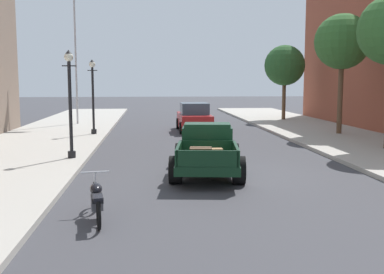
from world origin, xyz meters
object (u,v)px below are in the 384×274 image
(street_tree_second, at_px, (342,42))
(street_tree_third, at_px, (285,66))
(motorcycle_parked, at_px, (97,199))
(street_lamp_near, at_px, (70,96))
(street_lamp_far, at_px, (93,91))
(flagpole, at_px, (79,35))
(car_background_red, at_px, (194,118))
(hotrod_truck_dark_green, at_px, (207,149))

(street_tree_second, xyz_separation_m, street_tree_third, (-0.40, 8.96, -0.92))
(motorcycle_parked, bearing_deg, street_tree_third, 65.00)
(street_lamp_near, relative_size, street_lamp_far, 1.00)
(flagpole, xyz_separation_m, street_tree_second, (14.38, -6.87, -0.88))
(car_background_red, relative_size, flagpole, 0.47)
(flagpole, relative_size, street_tree_third, 1.74)
(hotrod_truck_dark_green, height_order, car_background_red, car_background_red)
(motorcycle_parked, height_order, car_background_red, car_background_red)
(car_background_red, bearing_deg, street_lamp_far, -159.02)
(car_background_red, distance_m, street_tree_second, 8.99)
(flagpole, bearing_deg, motorcycle_parked, -80.89)
(street_lamp_far, height_order, street_tree_second, street_tree_second)
(street_lamp_far, distance_m, flagpole, 7.02)
(hotrod_truck_dark_green, relative_size, street_lamp_near, 1.32)
(car_background_red, height_order, flagpole, flagpole)
(motorcycle_parked, relative_size, car_background_red, 0.49)
(street_tree_second, bearing_deg, car_background_red, 157.87)
(car_background_red, xyz_separation_m, street_tree_third, (7.00, 5.95, 3.20))
(hotrod_truck_dark_green, xyz_separation_m, street_tree_second, (8.13, 9.12, 4.13))
(hotrod_truck_dark_green, xyz_separation_m, car_background_red, (0.72, 12.13, 0.01))
(hotrod_truck_dark_green, bearing_deg, street_tree_second, 48.28)
(street_lamp_far, bearing_deg, motorcycle_parked, -83.01)
(street_tree_third, bearing_deg, hotrod_truck_dark_green, -113.15)
(street_lamp_far, bearing_deg, car_background_red, 20.98)
(street_lamp_far, bearing_deg, street_lamp_near, -89.14)
(street_lamp_far, relative_size, street_tree_third, 0.73)
(flagpole, bearing_deg, street_tree_third, 8.50)
(hotrod_truck_dark_green, bearing_deg, motorcycle_parked, -121.52)
(car_background_red, distance_m, street_tree_third, 9.73)
(street_lamp_near, xyz_separation_m, street_tree_second, (12.76, 6.69, 2.50))
(street_tree_third, bearing_deg, street_lamp_near, -128.29)
(street_lamp_near, bearing_deg, car_background_red, 61.12)
(street_lamp_far, height_order, street_tree_third, street_tree_third)
(hotrod_truck_dark_green, xyz_separation_m, street_lamp_far, (-4.74, 10.03, 1.63))
(flagpole, bearing_deg, street_lamp_near, -83.16)
(street_tree_second, bearing_deg, hotrod_truck_dark_green, -131.72)
(car_background_red, distance_m, street_lamp_far, 6.08)
(hotrod_truck_dark_green, xyz_separation_m, flagpole, (-6.26, 15.99, 5.02))
(car_background_red, bearing_deg, flagpole, 151.06)
(street_lamp_near, bearing_deg, motorcycle_parked, -76.69)
(motorcycle_parked, relative_size, street_tree_third, 0.40)
(hotrod_truck_dark_green, height_order, street_tree_second, street_tree_second)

